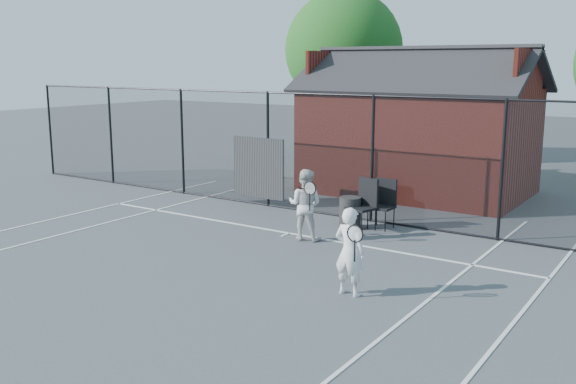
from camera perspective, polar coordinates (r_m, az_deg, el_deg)
The scene contains 10 objects.
ground at distance 11.96m, azimuth -7.93°, elevation -6.77°, with size 80.00×80.00×0.00m, color #42484C.
court_lines at distance 11.06m, azimuth -12.52°, elevation -8.43°, with size 11.02×18.00×0.01m.
fence at distance 15.76m, azimuth 3.23°, elevation 3.13°, with size 22.04×3.00×3.00m.
clubhouse at distance 18.96m, azimuth 11.55°, elevation 4.80°, with size 6.50×4.36×4.19m.
tree_left at distance 25.07m, azimuth 4.98°, elevation 12.45°, with size 4.48×4.48×6.44m.
player_front at distance 10.40m, azimuth 5.50°, elevation -5.28°, with size 0.66×0.49×1.46m.
player_back at distance 13.58m, azimuth 1.53°, elevation -1.13°, with size 0.88×0.73×1.52m.
chair_left at distance 14.43m, azimuth 6.52°, elevation -1.22°, with size 0.55×0.57×1.15m, color black.
chair_right at distance 14.68m, azimuth 8.29°, elevation -1.15°, with size 0.53×0.55×1.10m, color black.
waste_bin at distance 14.68m, azimuth 5.54°, elevation -1.84°, with size 0.49×0.49×0.72m, color black.
Camera 1 is at (7.62, -8.44, 3.70)m, focal length 40.00 mm.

